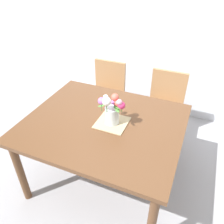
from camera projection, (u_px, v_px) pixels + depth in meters
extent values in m
plane|color=#939399|center=(105.00, 178.00, 2.51)|extent=(12.00, 12.00, 0.00)
cube|color=silver|center=(155.00, 12.00, 2.91)|extent=(7.00, 0.10, 2.80)
cube|color=brown|center=(104.00, 124.00, 2.08)|extent=(1.40, 1.18, 0.04)
cylinder|color=brown|center=(20.00, 172.00, 2.11)|extent=(0.07, 0.07, 0.74)
cylinder|color=brown|center=(152.00, 223.00, 1.72)|extent=(0.07, 0.07, 0.74)
cylinder|color=brown|center=(76.00, 113.00, 2.88)|extent=(0.07, 0.07, 0.74)
cylinder|color=brown|center=(176.00, 139.00, 2.48)|extent=(0.07, 0.07, 0.74)
cube|color=#9E7047|center=(104.00, 98.00, 3.01)|extent=(0.42, 0.42, 0.04)
cylinder|color=#9E7047|center=(112.00, 123.00, 2.95)|extent=(0.04, 0.04, 0.44)
cylinder|color=#9E7047|center=(87.00, 117.00, 3.07)|extent=(0.04, 0.04, 0.44)
cylinder|color=#9E7047|center=(122.00, 109.00, 3.22)|extent=(0.04, 0.04, 0.44)
cylinder|color=#9E7047|center=(99.00, 103.00, 3.34)|extent=(0.04, 0.04, 0.44)
cube|color=#9E7047|center=(110.00, 76.00, 3.02)|extent=(0.42, 0.04, 0.42)
cube|color=#9E7047|center=(163.00, 111.00, 2.76)|extent=(0.42, 0.42, 0.04)
cylinder|color=#9E7047|center=(172.00, 139.00, 2.71)|extent=(0.04, 0.04, 0.44)
cylinder|color=#9E7047|center=(142.00, 131.00, 2.82)|extent=(0.04, 0.04, 0.44)
cylinder|color=#9E7047|center=(177.00, 122.00, 2.98)|extent=(0.04, 0.04, 0.44)
cylinder|color=#9E7047|center=(150.00, 115.00, 3.09)|extent=(0.04, 0.04, 0.44)
cube|color=#9E7047|center=(168.00, 87.00, 2.78)|extent=(0.42, 0.04, 0.42)
cube|color=tan|center=(112.00, 123.00, 2.05)|extent=(0.27, 0.27, 0.01)
cylinder|color=silver|center=(112.00, 115.00, 2.00)|extent=(0.12, 0.12, 0.15)
sphere|color=#D12D66|center=(121.00, 105.00, 1.89)|extent=(0.07, 0.07, 0.07)
cylinder|color=#478438|center=(121.00, 109.00, 1.91)|extent=(0.01, 0.01, 0.06)
sphere|color=white|center=(106.00, 97.00, 1.97)|extent=(0.05, 0.05, 0.05)
cylinder|color=#478438|center=(106.00, 101.00, 2.00)|extent=(0.01, 0.01, 0.08)
sphere|color=#B266C6|center=(114.00, 102.00, 1.96)|extent=(0.05, 0.05, 0.05)
cylinder|color=#478438|center=(114.00, 105.00, 1.97)|extent=(0.01, 0.01, 0.05)
sphere|color=#EA9EBC|center=(119.00, 102.00, 1.87)|extent=(0.05, 0.05, 0.05)
cylinder|color=#478438|center=(119.00, 107.00, 1.89)|extent=(0.01, 0.01, 0.10)
sphere|color=#E55B4C|center=(115.00, 97.00, 1.92)|extent=(0.06, 0.06, 0.06)
cylinder|color=#478438|center=(115.00, 103.00, 1.95)|extent=(0.01, 0.01, 0.10)
sphere|color=white|center=(107.00, 102.00, 1.86)|extent=(0.07, 0.07, 0.07)
cylinder|color=#478438|center=(107.00, 107.00, 1.89)|extent=(0.01, 0.01, 0.11)
sphere|color=#E55B4C|center=(117.00, 103.00, 1.92)|extent=(0.05, 0.05, 0.05)
cylinder|color=#478438|center=(117.00, 107.00, 1.94)|extent=(0.01, 0.01, 0.06)
sphere|color=#B266C6|center=(101.00, 101.00, 1.88)|extent=(0.06, 0.06, 0.06)
cylinder|color=#478438|center=(102.00, 106.00, 1.91)|extent=(0.01, 0.01, 0.10)
ellipsoid|color=#478438|center=(116.00, 109.00, 1.91)|extent=(0.07, 0.05, 0.02)
ellipsoid|color=#478438|center=(101.00, 106.00, 1.97)|extent=(0.07, 0.04, 0.04)
ellipsoid|color=#478438|center=(117.00, 111.00, 1.87)|extent=(0.07, 0.06, 0.01)
ellipsoid|color=#478438|center=(117.00, 108.00, 1.89)|extent=(0.07, 0.05, 0.01)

